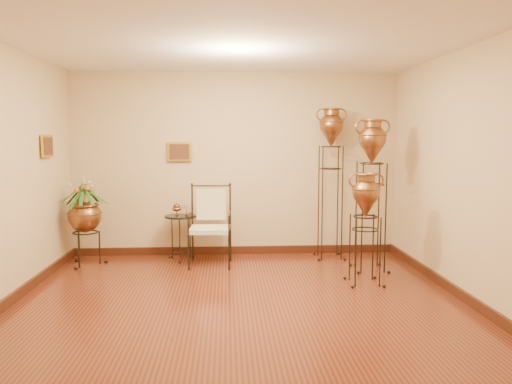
{
  "coord_description": "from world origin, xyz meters",
  "views": [
    {
      "loc": [
        -0.13,
        -5.19,
        1.79
      ],
      "look_at": [
        0.25,
        1.3,
        1.1
      ],
      "focal_mm": 35.0,
      "sensor_mm": 36.0,
      "label": 1
    }
  ],
  "objects": [
    {
      "name": "amphora_tall",
      "position": [
        1.42,
        2.15,
        1.16
      ],
      "size": [
        0.58,
        0.58,
        2.27
      ],
      "rotation": [
        0.0,
        0.0,
        0.37
      ],
      "color": "black",
      "rests_on": "ground"
    },
    {
      "name": "planter_urn",
      "position": [
        -2.15,
        1.93,
        0.76
      ],
      "size": [
        0.91,
        0.91,
        1.36
      ],
      "rotation": [
        0.0,
        0.0,
        -0.3
      ],
      "color": "black",
      "rests_on": "ground"
    },
    {
      "name": "amphora_mid",
      "position": [
        1.82,
        1.42,
        1.05
      ],
      "size": [
        0.6,
        0.6,
        2.08
      ],
      "rotation": [
        0.0,
        0.0,
        -0.35
      ],
      "color": "black",
      "rests_on": "ground"
    },
    {
      "name": "amphora_short",
      "position": [
        1.57,
        0.77,
        0.7
      ],
      "size": [
        0.54,
        0.54,
        1.41
      ],
      "rotation": [
        0.0,
        0.0,
        0.33
      ],
      "color": "black",
      "rests_on": "ground"
    },
    {
      "name": "side_table",
      "position": [
        -0.82,
        2.15,
        0.35
      ],
      "size": [
        0.52,
        0.52,
        0.84
      ],
      "rotation": [
        0.0,
        0.0,
        0.14
      ],
      "color": "black",
      "rests_on": "ground"
    },
    {
      "name": "room_shell",
      "position": [
        -0.01,
        0.01,
        1.73
      ],
      "size": [
        5.02,
        5.02,
        2.81
      ],
      "color": "tan",
      "rests_on": "ground"
    },
    {
      "name": "ground",
      "position": [
        0.0,
        0.0,
        0.0
      ],
      "size": [
        5.0,
        5.0,
        0.0
      ],
      "primitive_type": "plane",
      "color": "maroon",
      "rests_on": "ground"
    },
    {
      "name": "armchair",
      "position": [
        -0.37,
        1.78,
        0.57
      ],
      "size": [
        0.66,
        0.62,
        1.14
      ],
      "rotation": [
        0.0,
        0.0,
        -0.04
      ],
      "color": "black",
      "rests_on": "ground"
    }
  ]
}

